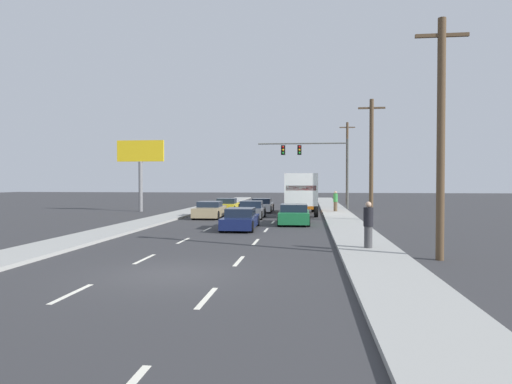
# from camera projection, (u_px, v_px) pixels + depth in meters

# --- Properties ---
(ground_plane) EXTENTS (140.00, 140.00, 0.00)m
(ground_plane) POSITION_uv_depth(u_px,v_px,m) (260.00, 214.00, 38.35)
(ground_plane) COLOR #333335
(sidewalk_right) EXTENTS (2.39, 80.00, 0.14)m
(sidewalk_right) POSITION_uv_depth(u_px,v_px,m) (342.00, 219.00, 32.64)
(sidewalk_right) COLOR #9E9E99
(sidewalk_right) RESTS_ON ground_plane
(sidewalk_left) EXTENTS (2.39, 80.00, 0.14)m
(sidewalk_left) POSITION_uv_depth(u_px,v_px,m) (168.00, 217.00, 34.13)
(sidewalk_left) COLOR #9E9E99
(sidewalk_left) RESTS_ON ground_plane
(lane_markings) EXTENTS (3.54, 62.00, 0.01)m
(lane_markings) POSITION_uv_depth(u_px,v_px,m) (257.00, 216.00, 35.82)
(lane_markings) COLOR silver
(lane_markings) RESTS_ON ground_plane
(car_yellow) EXTENTS (2.03, 4.25, 1.21)m
(car_yellow) POSITION_uv_depth(u_px,v_px,m) (227.00, 206.00, 41.23)
(car_yellow) COLOR yellow
(car_yellow) RESTS_ON ground_plane
(car_tan) EXTENTS (2.13, 4.72, 1.24)m
(car_tan) POSITION_uv_depth(u_px,v_px,m) (210.00, 210.00, 34.32)
(car_tan) COLOR tan
(car_tan) RESTS_ON ground_plane
(car_white) EXTENTS (1.93, 4.23, 1.22)m
(car_white) POSITION_uv_depth(u_px,v_px,m) (262.00, 206.00, 40.65)
(car_white) COLOR white
(car_white) RESTS_ON ground_plane
(car_gray) EXTENTS (1.93, 4.06, 1.29)m
(car_gray) POSITION_uv_depth(u_px,v_px,m) (252.00, 210.00, 33.98)
(car_gray) COLOR slate
(car_gray) RESTS_ON ground_plane
(car_navy) EXTENTS (1.93, 4.67, 1.22)m
(car_navy) POSITION_uv_depth(u_px,v_px,m) (241.00, 219.00, 26.22)
(car_navy) COLOR #141E4C
(car_navy) RESTS_ON ground_plane
(box_truck) EXTENTS (2.84, 8.84, 3.35)m
(box_truck) POSITION_uv_depth(u_px,v_px,m) (300.00, 191.00, 37.22)
(box_truck) COLOR white
(box_truck) RESTS_ON ground_plane
(car_green) EXTENTS (2.07, 4.34, 1.31)m
(car_green) POSITION_uv_depth(u_px,v_px,m) (294.00, 215.00, 29.21)
(car_green) COLOR #196B38
(car_green) RESTS_ON ground_plane
(traffic_signal_mast) EXTENTS (9.00, 0.69, 6.93)m
(traffic_signal_mast) POSITION_uv_depth(u_px,v_px,m) (310.00, 156.00, 45.25)
(traffic_signal_mast) COLOR #595B56
(traffic_signal_mast) RESTS_ON ground_plane
(utility_pole_near) EXTENTS (1.80, 0.28, 8.44)m
(utility_pole_near) POSITION_uv_depth(u_px,v_px,m) (441.00, 136.00, 15.84)
(utility_pole_near) COLOR brown
(utility_pole_near) RESTS_ON ground_plane
(utility_pole_mid) EXTENTS (1.80, 0.28, 8.34)m
(utility_pole_mid) POSITION_uv_depth(u_px,v_px,m) (371.00, 159.00, 30.91)
(utility_pole_mid) COLOR brown
(utility_pole_mid) RESTS_ON ground_plane
(utility_pole_far) EXTENTS (1.80, 0.28, 9.72)m
(utility_pole_far) POSITION_uv_depth(u_px,v_px,m) (347.00, 162.00, 53.72)
(utility_pole_far) COLOR brown
(utility_pole_far) RESTS_ON ground_plane
(roadside_billboard) EXTENTS (4.38, 0.36, 6.48)m
(roadside_billboard) POSITION_uv_depth(u_px,v_px,m) (140.00, 160.00, 41.38)
(roadside_billboard) COLOR slate
(roadside_billboard) RESTS_ON ground_plane
(pedestrian_near_corner) EXTENTS (0.38, 0.38, 1.83)m
(pedestrian_near_corner) POSITION_uv_depth(u_px,v_px,m) (368.00, 225.00, 17.94)
(pedestrian_near_corner) COLOR #3F3F42
(pedestrian_near_corner) RESTS_ON sidewalk_right
(pedestrian_mid_block) EXTENTS (0.38, 0.38, 1.76)m
(pedestrian_mid_block) POSITION_uv_depth(u_px,v_px,m) (335.00, 201.00, 39.71)
(pedestrian_mid_block) COLOR brown
(pedestrian_mid_block) RESTS_ON sidewalk_right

